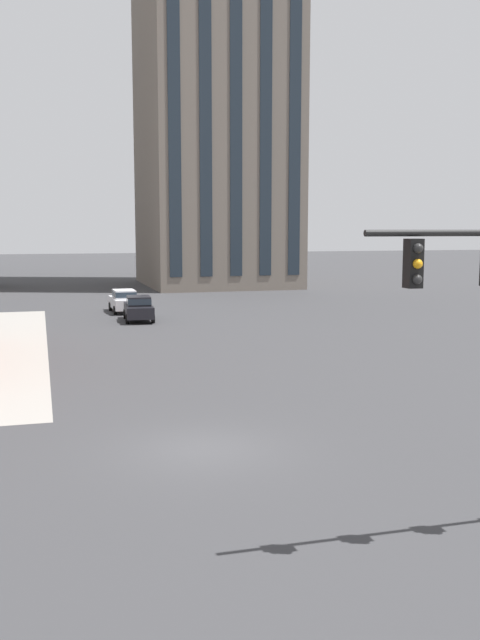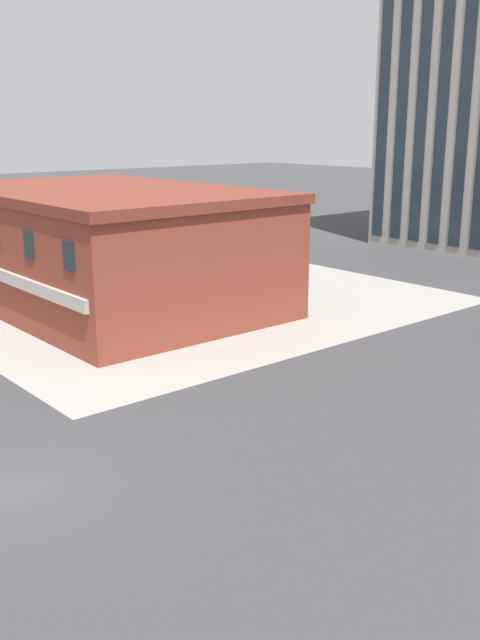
{
  "view_description": "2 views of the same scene",
  "coord_description": "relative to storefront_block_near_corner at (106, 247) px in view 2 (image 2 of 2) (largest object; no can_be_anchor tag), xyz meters",
  "views": [
    {
      "loc": [
        -4.24,
        -18.94,
        6.19
      ],
      "look_at": [
        2.33,
        4.36,
        3.05
      ],
      "focal_mm": 39.9,
      "sensor_mm": 36.0,
      "label": 1
    },
    {
      "loc": [
        20.71,
        -8.23,
        11.46
      ],
      "look_at": [
        2.37,
        7.46,
        4.91
      ],
      "focal_mm": 39.96,
      "sensor_mm": 36.0,
      "label": 2
    }
  ],
  "objects": [
    {
      "name": "storefront_block_near_corner",
      "position": [
        0.0,
        0.0,
        0.0
      ],
      "size": [
        23.42,
        15.12,
        7.69
      ],
      "color": "brown",
      "rests_on": "ground"
    },
    {
      "name": "sidewalk_far_corner",
      "position": [
        0.48,
        4.65,
        -3.85
      ],
      "size": [
        32.0,
        32.0,
        0.02
      ],
      "primitive_type": "cube",
      "color": "gray",
      "rests_on": "ground"
    },
    {
      "name": "ground_plane",
      "position": [
        20.48,
        -15.35,
        -3.85
      ],
      "size": [
        320.0,
        320.0,
        0.0
      ],
      "primitive_type": "plane",
      "color": "#38383A"
    }
  ]
}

